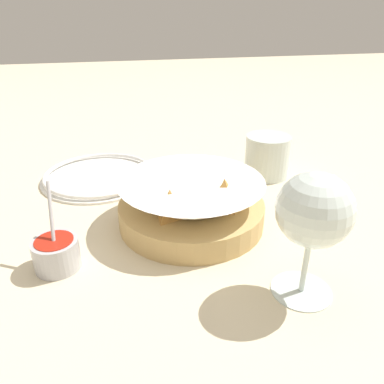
{
  "coord_description": "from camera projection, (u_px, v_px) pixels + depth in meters",
  "views": [
    {
      "loc": [
        -0.51,
        0.1,
        0.32
      ],
      "look_at": [
        -0.0,
        -0.02,
        0.06
      ],
      "focal_mm": 35.0,
      "sensor_mm": 36.0,
      "label": 1
    }
  ],
  "objects": [
    {
      "name": "ground_plane",
      "position": [
        178.0,
        224.0,
        0.61
      ],
      "size": [
        4.0,
        4.0,
        0.0
      ],
      "primitive_type": "plane",
      "color": "beige"
    },
    {
      "name": "food_basket",
      "position": [
        192.0,
        206.0,
        0.6
      ],
      "size": [
        0.23,
        0.23,
        0.09
      ],
      "color": "tan",
      "rests_on": "ground_plane"
    },
    {
      "name": "sauce_cup",
      "position": [
        56.0,
        252.0,
        0.5
      ],
      "size": [
        0.07,
        0.06,
        0.11
      ],
      "color": "#B7B7BC",
      "rests_on": "ground_plane"
    },
    {
      "name": "wine_glass",
      "position": [
        314.0,
        214.0,
        0.42
      ],
      "size": [
        0.09,
        0.09,
        0.16
      ],
      "color": "silver",
      "rests_on": "ground_plane"
    },
    {
      "name": "beer_mug",
      "position": [
        267.0,
        157.0,
        0.77
      ],
      "size": [
        0.12,
        0.09,
        0.09
      ],
      "color": "silver",
      "rests_on": "ground_plane"
    },
    {
      "name": "side_plate",
      "position": [
        99.0,
        175.0,
        0.77
      ],
      "size": [
        0.23,
        0.23,
        0.01
      ],
      "color": "white",
      "rests_on": "ground_plane"
    }
  ]
}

